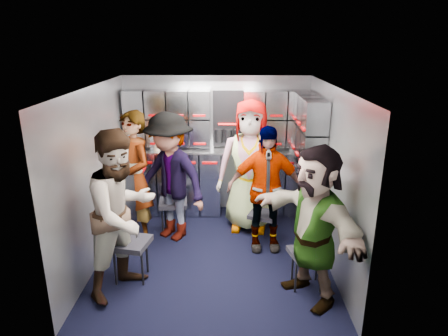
{
  "coord_description": "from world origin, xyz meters",
  "views": [
    {
      "loc": [
        0.2,
        -4.48,
        2.63
      ],
      "look_at": [
        0.13,
        0.35,
        1.05
      ],
      "focal_mm": 32.0,
      "sensor_mm": 36.0,
      "label": 1
    }
  ],
  "objects_px": {
    "jump_seat_near_left": "(130,245)",
    "jump_seat_mid_right": "(263,216)",
    "jump_seat_mid_left": "(173,205)",
    "attendant_arc_a": "(123,213)",
    "attendant_arc_d": "(265,189)",
    "jump_seat_near_right": "(308,255)",
    "attendant_standing": "(135,178)",
    "jump_seat_center": "(248,195)",
    "attendant_arc_e": "(314,225)",
    "attendant_arc_c": "(250,166)",
    "attendant_arc_b": "(170,177)"
  },
  "relations": [
    {
      "from": "attendant_arc_d",
      "to": "jump_seat_near_right",
      "type": "bearing_deg",
      "value": -67.46
    },
    {
      "from": "jump_seat_mid_left",
      "to": "jump_seat_mid_right",
      "type": "bearing_deg",
      "value": -12.44
    },
    {
      "from": "jump_seat_mid_right",
      "to": "attendant_arc_e",
      "type": "relative_size",
      "value": 0.26
    },
    {
      "from": "jump_seat_near_left",
      "to": "jump_seat_mid_right",
      "type": "height_order",
      "value": "jump_seat_near_left"
    },
    {
      "from": "jump_seat_center",
      "to": "jump_seat_near_right",
      "type": "distance_m",
      "value": 1.73
    },
    {
      "from": "jump_seat_mid_right",
      "to": "attendant_standing",
      "type": "height_order",
      "value": "attendant_standing"
    },
    {
      "from": "attendant_arc_b",
      "to": "jump_seat_mid_left",
      "type": "bearing_deg",
      "value": 124.03
    },
    {
      "from": "attendant_standing",
      "to": "attendant_arc_a",
      "type": "distance_m",
      "value": 1.12
    },
    {
      "from": "attendant_arc_a",
      "to": "attendant_arc_b",
      "type": "relative_size",
      "value": 1.03
    },
    {
      "from": "jump_seat_near_left",
      "to": "attendant_arc_b",
      "type": "xyz_separation_m",
      "value": [
        0.32,
        1.02,
        0.44
      ]
    },
    {
      "from": "jump_seat_near_right",
      "to": "attendant_arc_a",
      "type": "bearing_deg",
      "value": -178.32
    },
    {
      "from": "attendant_arc_a",
      "to": "jump_seat_near_right",
      "type": "bearing_deg",
      "value": -55.49
    },
    {
      "from": "jump_seat_near_left",
      "to": "jump_seat_mid_right",
      "type": "relative_size",
      "value": 1.11
    },
    {
      "from": "jump_seat_near_left",
      "to": "jump_seat_mid_left",
      "type": "xyz_separation_m",
      "value": [
        0.32,
        1.2,
        -0.03
      ]
    },
    {
      "from": "attendant_arc_c",
      "to": "attendant_arc_d",
      "type": "height_order",
      "value": "attendant_arc_c"
    },
    {
      "from": "jump_seat_mid_right",
      "to": "jump_seat_near_right",
      "type": "relative_size",
      "value": 0.99
    },
    {
      "from": "attendant_arc_b",
      "to": "attendant_arc_c",
      "type": "bearing_deg",
      "value": 50.14
    },
    {
      "from": "jump_seat_near_left",
      "to": "attendant_arc_c",
      "type": "xyz_separation_m",
      "value": [
        1.39,
        1.33,
        0.5
      ]
    },
    {
      "from": "attendant_arc_b",
      "to": "attendant_arc_d",
      "type": "bearing_deg",
      "value": 21.58
    },
    {
      "from": "jump_seat_mid_left",
      "to": "attendant_arc_d",
      "type": "height_order",
      "value": "attendant_arc_d"
    },
    {
      "from": "jump_seat_near_right",
      "to": "attendant_arc_a",
      "type": "relative_size",
      "value": 0.25
    },
    {
      "from": "attendant_arc_c",
      "to": "attendant_arc_d",
      "type": "bearing_deg",
      "value": -67.58
    },
    {
      "from": "jump_seat_near_left",
      "to": "attendant_arc_a",
      "type": "xyz_separation_m",
      "value": [
        0.0,
        -0.18,
        0.47
      ]
    },
    {
      "from": "jump_seat_near_right",
      "to": "attendant_arc_e",
      "type": "xyz_separation_m",
      "value": [
        0.0,
        -0.18,
        0.45
      ]
    },
    {
      "from": "jump_seat_near_right",
      "to": "attendant_arc_d",
      "type": "height_order",
      "value": "attendant_arc_d"
    },
    {
      "from": "jump_seat_near_left",
      "to": "attendant_standing",
      "type": "distance_m",
      "value": 1.05
    },
    {
      "from": "attendant_arc_c",
      "to": "jump_seat_near_right",
      "type": "bearing_deg",
      "value": -62.04
    },
    {
      "from": "jump_seat_center",
      "to": "attendant_arc_a",
      "type": "bearing_deg",
      "value": -129.44
    },
    {
      "from": "jump_seat_near_right",
      "to": "attendant_arc_d",
      "type": "bearing_deg",
      "value": 114.92
    },
    {
      "from": "jump_seat_center",
      "to": "attendant_arc_d",
      "type": "height_order",
      "value": "attendant_arc_d"
    },
    {
      "from": "jump_seat_mid_left",
      "to": "attendant_standing",
      "type": "xyz_separation_m",
      "value": [
        -0.45,
        -0.26,
        0.48
      ]
    },
    {
      "from": "jump_seat_mid_right",
      "to": "attendant_arc_d",
      "type": "relative_size",
      "value": 0.27
    },
    {
      "from": "attendant_standing",
      "to": "attendant_arc_c",
      "type": "height_order",
      "value": "attendant_arc_c"
    },
    {
      "from": "jump_seat_mid_left",
      "to": "jump_seat_near_right",
      "type": "height_order",
      "value": "jump_seat_mid_left"
    },
    {
      "from": "attendant_arc_e",
      "to": "attendant_arc_d",
      "type": "bearing_deg",
      "value": 171.26
    },
    {
      "from": "jump_seat_mid_left",
      "to": "jump_seat_near_right",
      "type": "relative_size",
      "value": 1.02
    },
    {
      "from": "attendant_standing",
      "to": "attendant_arc_d",
      "type": "height_order",
      "value": "attendant_standing"
    },
    {
      "from": "jump_seat_near_left",
      "to": "attendant_arc_b",
      "type": "height_order",
      "value": "attendant_arc_b"
    },
    {
      "from": "jump_seat_near_left",
      "to": "jump_seat_center",
      "type": "xyz_separation_m",
      "value": [
        1.39,
        1.51,
        0.01
      ]
    },
    {
      "from": "jump_seat_mid_right",
      "to": "attendant_arc_b",
      "type": "height_order",
      "value": "attendant_arc_b"
    },
    {
      "from": "jump_seat_center",
      "to": "attendant_arc_d",
      "type": "xyz_separation_m",
      "value": [
        0.17,
        -0.76,
        0.38
      ]
    },
    {
      "from": "jump_seat_mid_left",
      "to": "attendant_arc_c",
      "type": "bearing_deg",
      "value": 6.87
    },
    {
      "from": "jump_seat_mid_left",
      "to": "jump_seat_mid_right",
      "type": "height_order",
      "value": "jump_seat_mid_left"
    },
    {
      "from": "jump_seat_near_right",
      "to": "attendant_arc_e",
      "type": "relative_size",
      "value": 0.27
    },
    {
      "from": "jump_seat_mid_left",
      "to": "attendant_arc_a",
      "type": "bearing_deg",
      "value": -103.02
    },
    {
      "from": "jump_seat_center",
      "to": "attendant_arc_c",
      "type": "xyz_separation_m",
      "value": [
        0.0,
        -0.18,
        0.49
      ]
    },
    {
      "from": "attendant_arc_a",
      "to": "attendant_arc_c",
      "type": "xyz_separation_m",
      "value": [
        1.39,
        1.51,
        0.03
      ]
    },
    {
      "from": "jump_seat_mid_right",
      "to": "attendant_arc_d",
      "type": "bearing_deg",
      "value": -90.0
    },
    {
      "from": "attendant_arc_d",
      "to": "jump_seat_mid_right",
      "type": "bearing_deg",
      "value": 87.62
    },
    {
      "from": "jump_seat_center",
      "to": "jump_seat_mid_right",
      "type": "height_order",
      "value": "jump_seat_center"
    }
  ]
}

